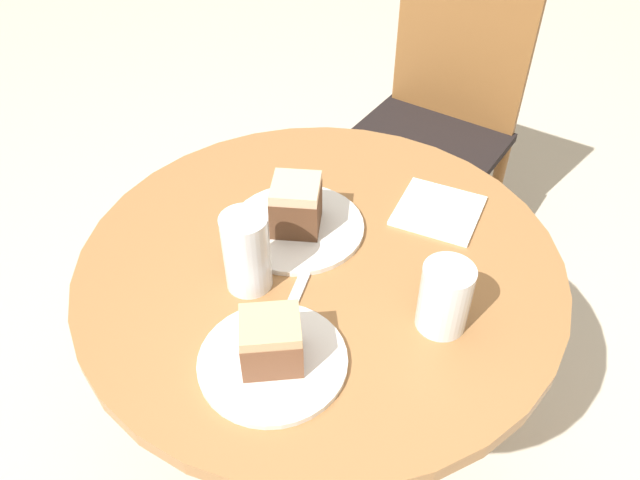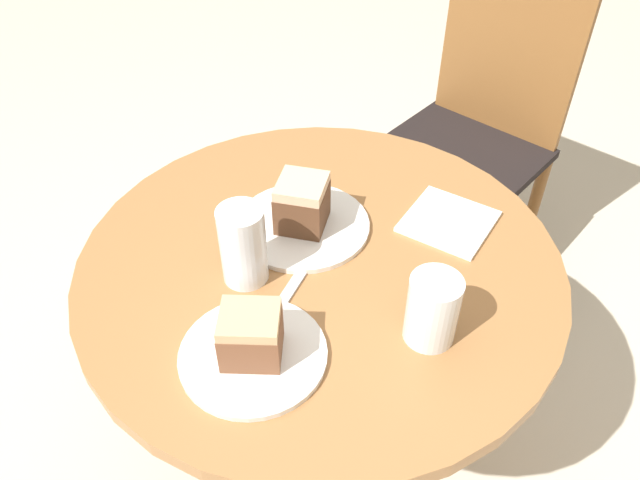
{
  "view_description": "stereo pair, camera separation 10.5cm",
  "coord_description": "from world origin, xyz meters",
  "views": [
    {
      "loc": [
        0.33,
        -0.71,
        1.47
      ],
      "look_at": [
        0.0,
        0.0,
        0.76
      ],
      "focal_mm": 35.0,
      "sensor_mm": 36.0,
      "label": 1
    },
    {
      "loc": [
        0.42,
        -0.66,
        1.47
      ],
      "look_at": [
        0.0,
        0.0,
        0.76
      ],
      "focal_mm": 35.0,
      "sensor_mm": 36.0,
      "label": 2
    }
  ],
  "objects": [
    {
      "name": "ground_plane",
      "position": [
        0.0,
        0.0,
        0.0
      ],
      "size": [
        8.0,
        8.0,
        0.0
      ],
      "primitive_type": "plane",
      "color": "beige"
    },
    {
      "name": "table",
      "position": [
        0.0,
        0.0,
        0.57
      ],
      "size": [
        0.84,
        0.84,
        0.72
      ],
      "color": "#9E6B3D",
      "rests_on": "ground_plane"
    },
    {
      "name": "chair",
      "position": [
        -0.03,
        0.86,
        0.5
      ],
      "size": [
        0.49,
        0.52,
        0.95
      ],
      "rotation": [
        0.0,
        0.0,
        -0.16
      ],
      "color": "brown",
      "rests_on": "ground_plane"
    },
    {
      "name": "plate_near",
      "position": [
        -0.07,
        0.05,
        0.73
      ],
      "size": [
        0.24,
        0.24,
        0.01
      ],
      "color": "white",
      "rests_on": "table"
    },
    {
      "name": "plate_far",
      "position": [
        0.03,
        -0.23,
        0.73
      ],
      "size": [
        0.22,
        0.22,
        0.01
      ],
      "color": "white",
      "rests_on": "table"
    },
    {
      "name": "cake_slice_near",
      "position": [
        -0.07,
        0.05,
        0.78
      ],
      "size": [
        0.11,
        0.11,
        0.09
      ],
      "rotation": [
        0.0,
        0.0,
        5.04
      ],
      "color": "brown",
      "rests_on": "plate_near"
    },
    {
      "name": "cake_slice_far",
      "position": [
        0.03,
        -0.23,
        0.77
      ],
      "size": [
        0.11,
        0.11,
        0.08
      ],
      "rotation": [
        0.0,
        0.0,
        2.1
      ],
      "color": "brown",
      "rests_on": "plate_far"
    },
    {
      "name": "glass_lemonade",
      "position": [
        -0.08,
        -0.1,
        0.78
      ],
      "size": [
        0.08,
        0.08,
        0.14
      ],
      "color": "beige",
      "rests_on": "table"
    },
    {
      "name": "glass_water",
      "position": [
        0.23,
        -0.06,
        0.78
      ],
      "size": [
        0.08,
        0.08,
        0.12
      ],
      "color": "silver",
      "rests_on": "table"
    },
    {
      "name": "napkin_stack",
      "position": [
        0.15,
        0.2,
        0.73
      ],
      "size": [
        0.15,
        0.15,
        0.01
      ],
      "rotation": [
        0.0,
        0.0,
        0.0
      ],
      "color": "white",
      "rests_on": "table"
    },
    {
      "name": "fork",
      "position": [
        -0.0,
        -0.08,
        0.73
      ],
      "size": [
        0.04,
        0.16,
        0.0
      ],
      "rotation": [
        0.0,
        0.0,
        1.72
      ],
      "color": "silver",
      "rests_on": "table"
    }
  ]
}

